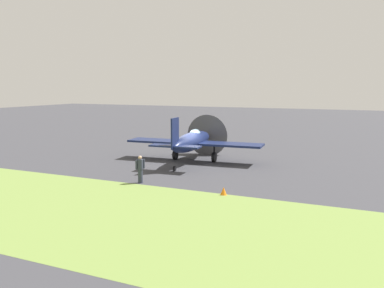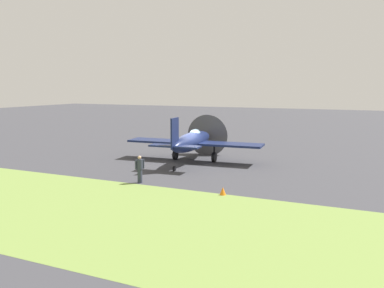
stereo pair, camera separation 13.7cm
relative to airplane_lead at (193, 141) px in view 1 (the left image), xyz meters
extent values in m
plane|color=#38383D|center=(0.08, -0.92, -1.66)|extent=(160.00, 160.00, 0.00)
cube|color=olive|center=(0.08, -13.73, -1.66)|extent=(120.00, 11.00, 0.01)
ellipsoid|color=#141E47|center=(0.01, -0.18, 0.01)|extent=(2.04, 7.91, 1.43)
cube|color=#141E47|center=(-0.02, 0.28, -0.17)|extent=(11.16, 2.82, 0.16)
cube|color=#141E47|center=(0.30, -3.73, 1.04)|extent=(0.21, 1.27, 2.19)
cube|color=#141E47|center=(0.30, -3.73, 0.12)|extent=(3.75, 1.32, 0.12)
cone|color=#B7B24C|center=(-0.32, 4.01, 0.01)|extent=(0.80, 0.86, 0.74)
cylinder|color=#4C4C51|center=(-0.30, 3.78, 0.01)|extent=(3.67, 0.34, 3.68)
ellipsoid|color=#8CB2C6|center=(-0.04, 0.51, 0.51)|extent=(0.93, 1.67, 0.81)
cylinder|color=black|center=(-1.69, 0.26, -1.27)|extent=(0.31, 0.80, 0.78)
cylinder|color=black|center=(-1.69, 0.26, -0.72)|extent=(0.14, 0.14, 1.10)
cylinder|color=black|center=(1.63, 0.53, -1.27)|extent=(0.31, 0.80, 0.78)
cylinder|color=black|center=(1.63, 0.53, -0.72)|extent=(0.14, 0.14, 1.10)
cylinder|color=black|center=(0.30, -3.85, -1.48)|extent=(0.17, 0.38, 0.37)
cylinder|color=#2D3342|center=(-0.06, -7.87, -1.22)|extent=(0.30, 0.30, 0.88)
cylinder|color=#2D3342|center=(-0.06, -7.87, -0.47)|extent=(0.38, 0.38, 0.62)
sphere|color=tan|center=(-0.06, -7.87, -0.05)|extent=(0.23, 0.23, 0.23)
cylinder|color=#2D3342|center=(0.09, -7.66, -0.47)|extent=(0.11, 0.11, 0.59)
cylinder|color=#2D3342|center=(-0.21, -8.08, -0.47)|extent=(0.11, 0.11, 0.59)
cone|color=orange|center=(5.64, -8.36, -1.44)|extent=(0.36, 0.36, 0.44)
camera|label=1|loc=(13.03, -29.02, 4.38)|focal=37.79mm
camera|label=2|loc=(13.15, -28.96, 4.38)|focal=37.79mm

